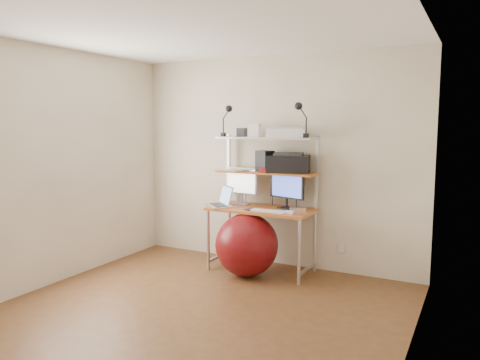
% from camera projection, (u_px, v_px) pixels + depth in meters
% --- Properties ---
extents(room, '(3.60, 3.60, 3.60)m').
position_uv_depth(room, '(192.00, 177.00, 4.04)').
color(room, brown).
rests_on(room, ground).
extents(computer_desk, '(1.20, 0.60, 1.57)m').
position_uv_depth(computer_desk, '(264.00, 189.00, 5.40)').
color(computer_desk, '#B66B23').
rests_on(computer_desk, ground).
extents(desktop, '(1.20, 0.60, 0.00)m').
position_uv_depth(desktop, '(261.00, 208.00, 5.37)').
color(desktop, '#B66B23').
rests_on(desktop, computer_desk).
extents(mid_shelf, '(1.18, 0.34, 0.00)m').
position_uv_depth(mid_shelf, '(266.00, 171.00, 5.43)').
color(mid_shelf, '#B66B23').
rests_on(mid_shelf, computer_desk).
extents(top_shelf, '(1.18, 0.34, 0.00)m').
position_uv_depth(top_shelf, '(267.00, 137.00, 5.38)').
color(top_shelf, '#B6B5BA').
rests_on(top_shelf, computer_desk).
extents(floor, '(3.60, 3.60, 0.00)m').
position_uv_depth(floor, '(194.00, 315.00, 4.19)').
color(floor, brown).
rests_on(floor, ground).
extents(wall_outlet, '(0.08, 0.01, 0.12)m').
position_uv_depth(wall_outlet, '(341.00, 247.00, 5.34)').
color(wall_outlet, silver).
rests_on(wall_outlet, room).
extents(monitor_silver, '(0.43, 0.16, 0.47)m').
position_uv_depth(monitor_silver, '(241.00, 183.00, 5.60)').
color(monitor_silver, '#BBBBC0').
rests_on(monitor_silver, desktop).
extents(monitor_black, '(0.46, 0.19, 0.47)m').
position_uv_depth(monitor_black, '(287.00, 188.00, 5.32)').
color(monitor_black, black).
rests_on(monitor_black, desktop).
extents(laptop, '(0.44, 0.43, 0.30)m').
position_uv_depth(laptop, '(222.00, 202.00, 5.49)').
color(laptop, silver).
rests_on(laptop, desktop).
extents(keyboard, '(0.41, 0.13, 0.01)m').
position_uv_depth(keyboard, '(268.00, 211.00, 5.17)').
color(keyboard, silver).
rests_on(keyboard, desktop).
extents(mouse, '(0.10, 0.06, 0.03)m').
position_uv_depth(mouse, '(289.00, 212.00, 5.05)').
color(mouse, silver).
rests_on(mouse, desktop).
extents(mac_mini, '(0.23, 0.23, 0.04)m').
position_uv_depth(mac_mini, '(298.00, 208.00, 5.26)').
color(mac_mini, silver).
rests_on(mac_mini, desktop).
extents(phone, '(0.11, 0.16, 0.01)m').
position_uv_depth(phone, '(250.00, 209.00, 5.26)').
color(phone, black).
rests_on(phone, desktop).
extents(printer, '(0.54, 0.43, 0.22)m').
position_uv_depth(printer, '(288.00, 163.00, 5.33)').
color(printer, black).
rests_on(printer, mid_shelf).
extents(nas_cube, '(0.21, 0.21, 0.24)m').
position_uv_depth(nas_cube, '(265.00, 161.00, 5.45)').
color(nas_cube, black).
rests_on(nas_cube, mid_shelf).
extents(red_box, '(0.21, 0.17, 0.05)m').
position_uv_depth(red_box, '(268.00, 170.00, 5.36)').
color(red_box, red).
rests_on(red_box, mid_shelf).
extents(scanner, '(0.48, 0.37, 0.11)m').
position_uv_depth(scanner, '(287.00, 132.00, 5.27)').
color(scanner, silver).
rests_on(scanner, top_shelf).
extents(box_white, '(0.14, 0.12, 0.15)m').
position_uv_depth(box_white, '(255.00, 130.00, 5.42)').
color(box_white, silver).
rests_on(box_white, top_shelf).
extents(box_grey, '(0.11, 0.11, 0.10)m').
position_uv_depth(box_grey, '(242.00, 132.00, 5.58)').
color(box_grey, '#2B2B2E').
rests_on(box_grey, top_shelf).
extents(clip_lamp_left, '(0.15, 0.08, 0.37)m').
position_uv_depth(clip_lamp_left, '(228.00, 114.00, 5.51)').
color(clip_lamp_left, black).
rests_on(clip_lamp_left, top_shelf).
extents(clip_lamp_right, '(0.15, 0.09, 0.39)m').
position_uv_depth(clip_lamp_right, '(300.00, 112.00, 5.07)').
color(clip_lamp_right, black).
rests_on(clip_lamp_right, top_shelf).
extents(exercise_ball, '(0.71, 0.71, 0.71)m').
position_uv_depth(exercise_ball, '(247.00, 245.00, 5.24)').
color(exercise_ball, maroon).
rests_on(exercise_ball, floor).
extents(paper_stack, '(0.43, 0.40, 0.02)m').
position_uv_depth(paper_stack, '(238.00, 169.00, 5.61)').
color(paper_stack, white).
rests_on(paper_stack, mid_shelf).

